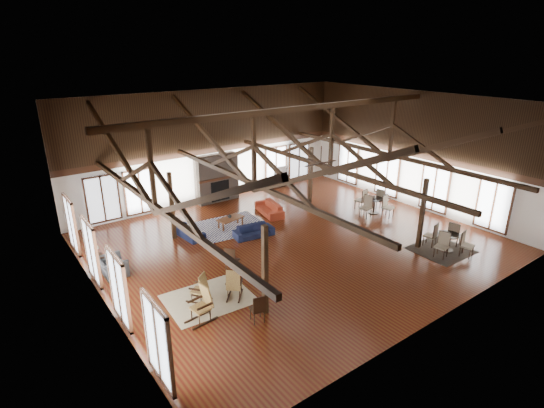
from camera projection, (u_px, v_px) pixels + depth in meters
floor at (293, 242)px, 18.52m from camera, size 16.00×16.00×0.00m
ceiling at (296, 102)px, 16.43m from camera, size 16.00×14.00×0.02m
wall_back at (212, 146)px, 22.76m from camera, size 16.00×0.02×6.00m
wall_front at (448, 233)px, 12.18m from camera, size 16.00×0.02×6.00m
wall_left at (93, 221)px, 13.04m from camera, size 0.02×14.00×6.00m
wall_right at (415, 150)px, 21.91m from camera, size 0.02×14.00×6.00m
roof_truss at (295, 152)px, 17.11m from camera, size 15.60×14.07×3.14m
post_grid at (294, 210)px, 17.99m from camera, size 8.16×7.16×3.05m
fireplace at (217, 178)px, 23.11m from camera, size 2.50×0.69×2.60m
ceiling_fan at (321, 163)px, 16.74m from camera, size 1.60×1.60×0.75m
sofa_navy_front at (254, 231)px, 19.02m from camera, size 1.89×0.95×0.53m
sofa_navy_left at (189, 231)px, 19.02m from camera, size 1.86×0.88×0.53m
sofa_orange at (269, 208)px, 21.58m from camera, size 2.17×1.20×0.60m
coffee_table at (230, 219)px, 19.94m from camera, size 1.35×0.87×0.48m
vase at (230, 216)px, 19.89m from camera, size 0.19×0.19×0.20m
armchair at (113, 267)px, 15.78m from camera, size 1.07×0.94×0.69m
side_table_lamp at (96, 260)px, 15.97m from camera, size 0.49×0.49×1.26m
rocking_chair_a at (201, 289)px, 14.08m from camera, size 0.82×0.89×1.03m
rocking_chair_b at (234, 285)px, 14.25m from camera, size 0.90×0.93×1.09m
rocking_chair_c at (203, 304)px, 13.10m from camera, size 0.99×0.60×1.21m
side_chair_a at (231, 259)px, 15.79m from camera, size 0.62×0.62×1.07m
side_chair_b at (258, 307)px, 12.95m from camera, size 0.48×0.48×0.97m
cafe_table_near at (448, 239)px, 17.59m from camera, size 2.06×2.06×1.05m
cafe_table_far at (374, 203)px, 21.61m from camera, size 2.16×2.16×1.10m
cup_near at (448, 233)px, 17.47m from camera, size 0.14×0.14×0.10m
cup_far at (374, 197)px, 21.52m from camera, size 0.16×0.16×0.11m
tv_console at (279, 181)px, 25.92m from camera, size 1.30×0.49×0.65m
television at (280, 171)px, 25.73m from camera, size 1.03×0.16×0.59m
rug_tan at (209, 299)px, 14.39m from camera, size 2.95×2.38×0.01m
rug_navy at (227, 227)px, 20.11m from camera, size 3.73×2.93×0.01m
rug_dark at (441, 250)px, 17.83m from camera, size 2.33×2.13×0.01m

